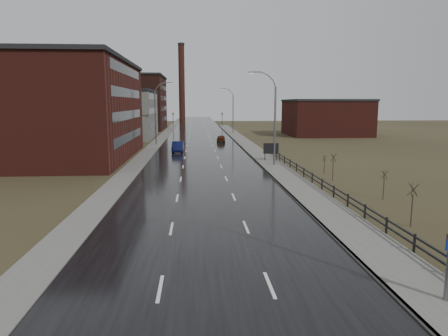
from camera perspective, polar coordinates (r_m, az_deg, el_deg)
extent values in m
cube|color=black|center=(72.08, -3.46, 3.19)|extent=(14.00, 300.00, 0.06)
cube|color=#595651|center=(48.19, 7.17, 0.17)|extent=(3.20, 180.00, 0.18)
cube|color=slate|center=(47.92, 5.38, 0.15)|extent=(0.16, 180.00, 0.18)
cube|color=#595651|center=(72.45, -9.97, 3.12)|extent=(2.40, 260.00, 0.12)
cube|color=#471914|center=(60.19, -23.95, 7.39)|extent=(22.00, 28.00, 13.00)
cube|color=black|center=(60.43, -24.38, 13.79)|extent=(22.44, 28.56, 0.50)
cube|color=black|center=(57.61, -13.36, 4.39)|extent=(0.06, 22.40, 1.20)
cube|color=black|center=(57.44, -13.47, 7.38)|extent=(0.06, 22.40, 1.20)
cube|color=black|center=(57.44, -13.59, 10.37)|extent=(0.06, 22.40, 1.20)
cube|color=black|center=(57.58, -13.70, 13.35)|extent=(0.06, 22.40, 1.20)
cube|color=slate|center=(91.35, -15.08, 7.30)|extent=(16.00, 20.00, 10.00)
cube|color=black|center=(91.35, -15.22, 10.59)|extent=(16.32, 20.40, 0.50)
cube|color=black|center=(90.27, -10.02, 6.19)|extent=(0.06, 16.00, 1.20)
cube|color=black|center=(90.16, -10.08, 8.09)|extent=(0.06, 16.00, 1.20)
cube|color=black|center=(90.15, -10.13, 10.00)|extent=(0.06, 16.00, 1.20)
cube|color=#331611|center=(121.72, -14.79, 8.91)|extent=(26.00, 24.00, 15.00)
cube|color=black|center=(121.95, -14.95, 12.55)|extent=(26.52, 24.48, 0.50)
cube|color=black|center=(120.12, -8.56, 6.96)|extent=(0.06, 19.20, 1.20)
cube|color=black|center=(120.04, -8.60, 8.39)|extent=(0.06, 19.20, 1.20)
cube|color=black|center=(120.03, -8.63, 9.82)|extent=(0.06, 19.20, 1.20)
cube|color=black|center=(120.10, -8.67, 11.26)|extent=(0.06, 19.20, 1.20)
cube|color=#471914|center=(98.75, 14.36, 6.88)|extent=(18.00, 16.00, 8.00)
cube|color=black|center=(98.68, 14.46, 9.34)|extent=(18.36, 16.32, 0.50)
cylinder|color=#331611|center=(161.92, -6.06, 11.84)|extent=(2.40, 2.40, 30.00)
cylinder|color=black|center=(163.33, -6.16, 17.21)|extent=(2.70, 2.70, 0.80)
cylinder|color=slate|center=(48.70, 7.28, 5.78)|extent=(0.24, 0.24, 9.50)
cylinder|color=slate|center=(48.63, 7.21, 11.86)|extent=(0.51, 0.14, 0.98)
cylinder|color=slate|center=(48.58, 6.66, 12.71)|extent=(0.81, 0.14, 0.81)
cylinder|color=slate|center=(48.49, 5.82, 13.30)|extent=(0.98, 0.14, 0.51)
cylinder|color=slate|center=(48.37, 4.81, 13.52)|extent=(1.01, 0.14, 0.14)
cube|color=slate|center=(48.26, 3.98, 13.48)|extent=(0.70, 0.28, 0.18)
cube|color=silver|center=(48.25, 3.98, 13.36)|extent=(0.50, 0.20, 0.04)
cylinder|color=slate|center=(74.08, -9.76, 6.90)|extent=(0.24, 0.24, 9.50)
cylinder|color=slate|center=(74.04, -9.74, 10.89)|extent=(0.51, 0.14, 0.98)
cylinder|color=slate|center=(74.02, -9.38, 11.45)|extent=(0.81, 0.14, 0.81)
cylinder|color=slate|center=(73.98, -8.83, 11.84)|extent=(0.98, 0.14, 0.51)
cylinder|color=slate|center=(73.93, -8.17, 11.99)|extent=(1.01, 0.14, 0.14)
cube|color=slate|center=(73.88, -7.62, 11.96)|extent=(0.70, 0.28, 0.18)
cube|color=silver|center=(73.88, -7.62, 11.88)|extent=(0.50, 0.20, 0.04)
cylinder|color=slate|center=(102.16, 1.30, 7.65)|extent=(0.24, 0.24, 9.50)
cylinder|color=slate|center=(102.12, 1.22, 10.54)|extent=(0.51, 0.14, 0.98)
cylinder|color=slate|center=(102.10, 0.95, 10.95)|extent=(0.81, 0.14, 0.81)
cylinder|color=slate|center=(102.05, 0.54, 11.22)|extent=(0.98, 0.14, 0.51)
cylinder|color=slate|center=(102.00, 0.06, 11.31)|extent=(1.01, 0.14, 0.14)
cube|color=slate|center=(101.95, -0.33, 11.28)|extent=(0.70, 0.28, 0.18)
cube|color=silver|center=(101.94, -0.33, 11.23)|extent=(0.50, 0.20, 0.04)
cube|color=black|center=(22.83, 25.54, -9.81)|extent=(0.10, 0.10, 1.10)
cube|color=black|center=(25.34, 22.19, -7.73)|extent=(0.10, 0.10, 1.10)
cube|color=black|center=(27.95, 19.48, -6.00)|extent=(0.10, 0.10, 1.10)
cube|color=black|center=(30.63, 17.26, -4.57)|extent=(0.10, 0.10, 1.10)
cube|color=black|center=(33.37, 15.40, -3.36)|extent=(0.10, 0.10, 1.10)
cube|color=black|center=(36.14, 13.83, -2.34)|extent=(0.10, 0.10, 1.10)
cube|color=black|center=(38.95, 12.49, -1.46)|extent=(0.10, 0.10, 1.10)
cube|color=black|center=(41.79, 11.32, -0.70)|extent=(0.10, 0.10, 1.10)
cube|color=black|center=(44.65, 10.31, -0.03)|extent=(0.10, 0.10, 1.10)
cube|color=black|center=(47.52, 9.42, 0.55)|extent=(0.10, 0.10, 1.10)
cube|color=black|center=(50.41, 8.63, 1.07)|extent=(0.10, 0.10, 1.10)
cube|color=black|center=(53.31, 7.93, 1.53)|extent=(0.10, 0.10, 1.10)
cube|color=black|center=(56.23, 7.30, 1.94)|extent=(0.10, 0.10, 1.10)
cube|color=black|center=(32.82, 15.72, -2.87)|extent=(0.08, 53.00, 0.10)
cube|color=black|center=(32.91, 15.69, -3.55)|extent=(0.08, 53.00, 0.10)
cylinder|color=#382D23|center=(27.60, 25.24, -5.54)|extent=(0.08, 0.08, 2.05)
cylinder|color=#382D23|center=(27.33, 25.52, -2.83)|extent=(0.04, 0.69, 0.81)
cylinder|color=#382D23|center=(27.36, 25.41, -2.82)|extent=(0.65, 0.25, 0.81)
cylinder|color=#382D23|center=(27.31, 25.32, -2.83)|extent=(0.39, 0.58, 0.82)
cylinder|color=#382D23|center=(27.26, 25.38, -2.85)|extent=(0.39, 0.58, 0.82)
cylinder|color=#382D23|center=(27.28, 25.50, -2.86)|extent=(0.65, 0.25, 0.81)
cylinder|color=#382D23|center=(34.40, 21.84, -2.77)|extent=(0.08, 0.08, 1.75)
cylinder|color=#382D23|center=(34.22, 22.03, -0.90)|extent=(0.04, 0.59, 0.69)
cylinder|color=#382D23|center=(34.24, 21.94, -0.89)|extent=(0.56, 0.22, 0.70)
cylinder|color=#382D23|center=(34.20, 21.87, -0.90)|extent=(0.34, 0.50, 0.71)
cylinder|color=#382D23|center=(34.15, 21.91, -0.91)|extent=(0.34, 0.50, 0.71)
cylinder|color=#382D23|center=(34.16, 22.01, -0.92)|extent=(0.56, 0.22, 0.70)
cylinder|color=#382D23|center=(40.91, 15.29, -0.40)|extent=(0.08, 0.08, 2.03)
cylinder|color=#382D23|center=(40.74, 15.43, 1.43)|extent=(0.04, 0.68, 0.80)
cylinder|color=#382D23|center=(40.77, 15.37, 1.44)|extent=(0.64, 0.25, 0.81)
cylinder|color=#382D23|center=(40.74, 15.30, 1.44)|extent=(0.38, 0.57, 0.82)
cylinder|color=#382D23|center=(40.68, 15.33, 1.43)|extent=(0.38, 0.57, 0.82)
cylinder|color=#382D23|center=(40.68, 15.41, 1.42)|extent=(0.64, 0.25, 0.81)
cylinder|color=#382D23|center=(45.09, 14.12, 0.15)|extent=(0.08, 0.08, 1.45)
cylinder|color=#382D23|center=(44.97, 14.23, 1.33)|extent=(0.04, 0.49, 0.58)
cylinder|color=#382D23|center=(45.00, 14.17, 1.34)|extent=(0.47, 0.19, 0.58)
cylinder|color=#382D23|center=(44.97, 14.11, 1.34)|extent=(0.28, 0.42, 0.59)
cylinder|color=#382D23|center=(44.91, 14.13, 1.33)|extent=(0.28, 0.42, 0.59)
cylinder|color=#382D23|center=(44.91, 14.20, 1.32)|extent=(0.47, 0.19, 0.58)
cube|color=black|center=(52.77, 5.88, 1.88)|extent=(0.10, 0.10, 1.80)
cube|color=black|center=(53.06, 7.50, 1.88)|extent=(0.10, 0.10, 1.80)
cube|color=silver|center=(52.76, 6.72, 2.79)|extent=(1.91, 0.08, 1.31)
cube|color=black|center=(52.71, 6.73, 2.79)|extent=(2.01, 0.04, 1.41)
cylinder|color=black|center=(131.96, -7.28, 7.02)|extent=(0.16, 0.16, 5.20)
imported|color=black|center=(131.90, -7.30, 7.95)|extent=(0.58, 2.73, 1.10)
sphere|color=#FF190C|center=(131.74, -7.30, 8.08)|extent=(0.18, 0.18, 0.18)
cylinder|color=black|center=(132.06, -0.28, 7.09)|extent=(0.16, 0.16, 5.20)
imported|color=black|center=(131.99, -0.28, 8.02)|extent=(0.58, 2.73, 1.10)
sphere|color=#FF190C|center=(131.83, -0.27, 8.15)|extent=(0.18, 0.18, 0.18)
imported|color=#0B113B|center=(63.01, -6.63, 2.99)|extent=(1.76, 4.97, 1.63)
imported|color=#441B0B|center=(78.59, -0.43, 4.20)|extent=(1.95, 4.22, 1.40)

